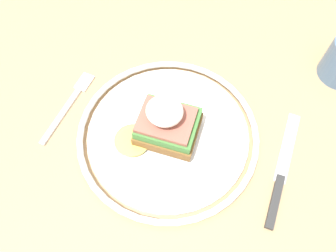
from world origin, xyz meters
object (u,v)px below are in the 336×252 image
fork (70,103)px  knife (281,176)px  plate (168,134)px  sandwich (166,123)px

fork → knife: knife is taller
plate → knife: 0.18m
fork → knife: bearing=-3.8°
sandwich → knife: (0.19, -0.02, -0.04)m
knife → plate: bearing=175.2°
sandwich → knife: bearing=-4.6°
knife → fork: bearing=176.2°
plate → fork: 0.18m
plate → knife: (0.18, -0.02, -0.01)m
sandwich → fork: size_ratio=0.81×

